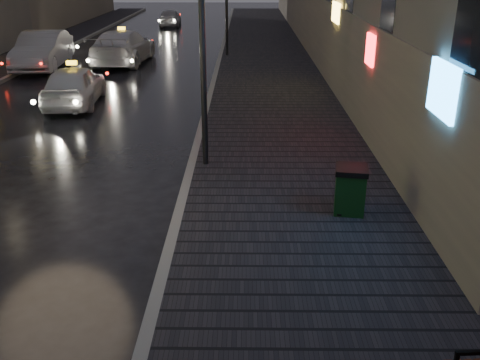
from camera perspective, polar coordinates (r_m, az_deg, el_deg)
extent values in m
plane|color=black|center=(8.41, -19.75, -13.93)|extent=(120.00, 120.00, 0.00)
cube|color=black|center=(27.71, 2.89, 12.70)|extent=(4.60, 58.00, 0.15)
cube|color=slate|center=(27.73, -2.20, 12.71)|extent=(0.20, 58.00, 0.15)
cube|color=black|center=(30.00, -22.51, 11.81)|extent=(2.40, 58.00, 0.15)
cube|color=slate|center=(29.52, -20.13, 12.00)|extent=(0.20, 58.00, 0.15)
cylinder|color=black|center=(12.51, -3.97, 12.55)|extent=(0.14, 0.14, 5.00)
cylinder|color=black|center=(28.38, -1.44, 18.19)|extent=(0.14, 0.14, 5.00)
cube|color=black|center=(6.78, 23.48, -16.54)|extent=(0.37, 0.07, 0.04)
cube|color=black|center=(10.72, 11.64, -1.27)|extent=(0.66, 0.66, 0.84)
cube|color=black|center=(10.54, 11.84, 1.08)|extent=(0.71, 0.71, 0.11)
imported|color=silver|center=(19.92, -17.27, 9.66)|extent=(1.97, 4.24, 1.41)
imported|color=gray|center=(27.29, -20.31, 12.85)|extent=(2.20, 5.24, 1.68)
imported|color=silver|center=(27.59, -12.38, 13.72)|extent=(2.58, 5.68, 1.61)
imported|color=#9F9FA7|center=(42.85, -7.46, 16.79)|extent=(1.68, 3.79, 1.27)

